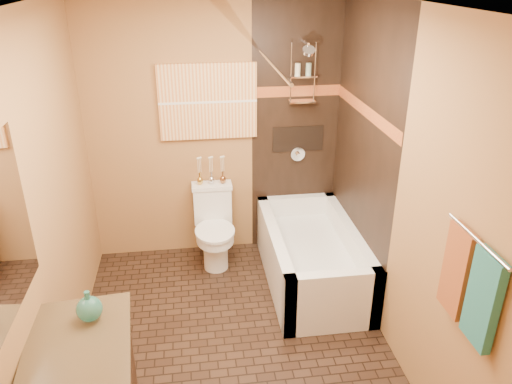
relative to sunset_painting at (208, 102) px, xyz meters
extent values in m
plane|color=black|center=(0.06, -1.48, -1.55)|extent=(3.00, 3.00, 0.00)
cube|color=olive|center=(-1.14, -1.48, -0.30)|extent=(0.02, 3.00, 2.50)
cube|color=olive|center=(1.26, -1.48, -0.30)|extent=(0.02, 3.00, 2.50)
cube|color=olive|center=(0.06, 0.02, -0.30)|extent=(2.40, 0.02, 2.50)
cube|color=olive|center=(0.06, -2.98, -0.30)|extent=(2.40, 0.02, 2.50)
plane|color=silver|center=(0.06, -1.48, 0.95)|extent=(3.00, 3.00, 0.00)
cube|color=black|center=(0.83, 0.01, -0.30)|extent=(0.85, 0.01, 2.50)
cube|color=black|center=(1.25, -0.73, -0.30)|extent=(0.01, 1.50, 2.50)
cube|color=maroon|center=(0.83, 0.00, 0.07)|extent=(0.85, 0.01, 0.10)
cube|color=maroon|center=(1.24, -0.73, 0.07)|extent=(0.01, 1.50, 0.10)
cube|color=black|center=(0.86, 0.01, -0.40)|extent=(0.50, 0.01, 0.25)
cylinder|color=silver|center=(0.86, -0.12, 0.53)|extent=(0.02, 0.26, 0.02)
cylinder|color=silver|center=(0.86, -0.28, 0.48)|extent=(0.11, 0.11, 0.09)
cylinder|color=silver|center=(0.86, -0.01, -0.55)|extent=(0.14, 0.02, 0.14)
cylinder|color=silver|center=(0.46, -0.73, 0.47)|extent=(0.03, 1.55, 0.03)
cylinder|color=silver|center=(1.21, -2.53, -0.10)|extent=(0.02, 0.55, 0.02)
cube|color=#206C5F|center=(1.22, -2.66, -0.37)|extent=(0.05, 0.22, 0.52)
cube|color=brown|center=(1.22, -2.40, -0.37)|extent=(0.05, 0.22, 0.52)
cube|color=orange|center=(0.00, 0.00, 0.00)|extent=(0.90, 0.04, 0.70)
cube|color=white|center=(0.86, -1.43, -1.27)|extent=(0.80, 0.10, 0.55)
cube|color=white|center=(0.86, -0.03, -1.27)|extent=(0.80, 0.10, 0.55)
cube|color=white|center=(0.51, -0.73, -1.27)|extent=(0.10, 1.50, 0.55)
cube|color=white|center=(1.21, -0.73, -1.27)|extent=(0.10, 1.50, 0.55)
cube|color=white|center=(0.86, -0.73, -1.38)|extent=(0.64, 1.34, 0.35)
cube|color=white|center=(0.00, -0.09, -1.01)|extent=(0.37, 0.17, 0.37)
cube|color=white|center=(0.00, -0.09, -0.81)|extent=(0.39, 0.19, 0.04)
cylinder|color=white|center=(0.00, -0.37, -1.37)|extent=(0.23, 0.23, 0.37)
cylinder|color=white|center=(0.00, -0.37, -1.20)|extent=(0.36, 0.36, 0.10)
cylinder|color=white|center=(0.00, -0.37, -1.15)|extent=(0.38, 0.38, 0.03)
cube|color=black|center=(-0.86, -2.32, -0.75)|extent=(0.65, 0.97, 0.04)
camera|label=1|loc=(-0.19, -4.51, 1.16)|focal=35.00mm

